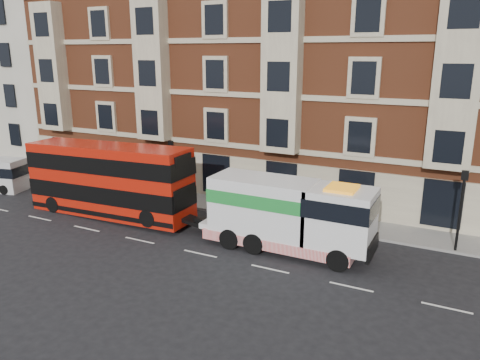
# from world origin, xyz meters

# --- Properties ---
(ground) EXTENTS (120.00, 120.00, 0.00)m
(ground) POSITION_xyz_m (0.00, 0.00, 0.00)
(ground) COLOR black
(ground) RESTS_ON ground
(sidewalk) EXTENTS (90.00, 3.00, 0.15)m
(sidewalk) POSITION_xyz_m (0.00, 7.50, 0.07)
(sidewalk) COLOR slate
(sidewalk) RESTS_ON ground
(victorian_terrace) EXTENTS (45.00, 12.00, 20.40)m
(victorian_terrace) POSITION_xyz_m (0.50, 15.00, 10.07)
(victorian_terrace) COLOR brown
(victorian_terrace) RESTS_ON ground
(cream_block) EXTENTS (16.00, 10.00, 16.80)m
(cream_block) POSITION_xyz_m (-30.00, 14.00, 8.34)
(cream_block) COLOR beige
(cream_block) RESTS_ON ground
(lamp_post_west) EXTENTS (0.35, 0.15, 4.35)m
(lamp_post_west) POSITION_xyz_m (-6.00, 6.20, 2.68)
(lamp_post_west) COLOR black
(lamp_post_west) RESTS_ON sidewalk
(lamp_post_east) EXTENTS (0.35, 0.15, 4.35)m
(lamp_post_east) POSITION_xyz_m (12.00, 6.20, 2.68)
(lamp_post_east) COLOR black
(lamp_post_east) RESTS_ON sidewalk
(double_decker_bus) EXTENTS (11.50, 2.64, 4.65)m
(double_decker_bus) POSITION_xyz_m (-8.27, 2.48, 2.47)
(double_decker_bus) COLOR red
(double_decker_bus) RESTS_ON ground
(tow_truck) EXTENTS (9.21, 2.72, 3.84)m
(tow_truck) POSITION_xyz_m (3.79, 2.48, 2.03)
(tow_truck) COLOR white
(tow_truck) RESTS_ON ground
(pedestrian) EXTENTS (0.64, 0.48, 1.58)m
(pedestrian) POSITION_xyz_m (-8.74, 7.74, 0.94)
(pedestrian) COLOR black
(pedestrian) RESTS_ON sidewalk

